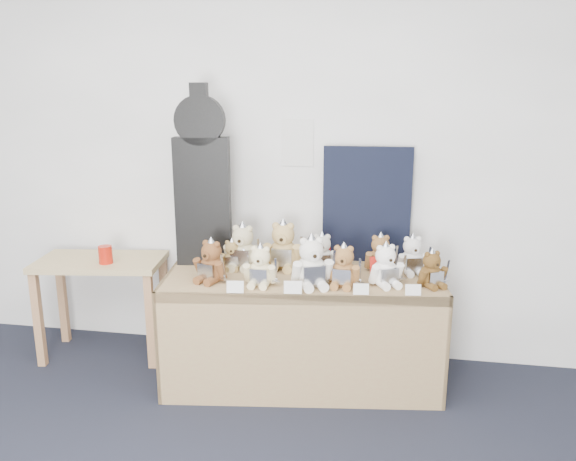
% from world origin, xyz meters
% --- Properties ---
extents(room_shell, '(6.00, 6.00, 6.00)m').
position_xyz_m(room_shell, '(0.51, 2.49, 1.43)').
color(room_shell, white).
rests_on(room_shell, floor).
extents(display_table, '(1.72, 0.90, 0.68)m').
position_xyz_m(display_table, '(0.62, 2.00, 0.54)').
color(display_table, '#8D6847').
rests_on(display_table, floor).
extents(side_table, '(0.87, 0.56, 0.68)m').
position_xyz_m(side_table, '(-0.76, 2.18, 0.56)').
color(side_table, tan).
rests_on(side_table, floor).
extents(guitar_case, '(0.35, 0.15, 1.13)m').
position_xyz_m(guitar_case, '(-0.04, 2.19, 1.23)').
color(guitar_case, black).
rests_on(guitar_case, display_table).
extents(navy_board, '(0.56, 0.04, 0.74)m').
position_xyz_m(navy_board, '(0.97, 2.42, 1.06)').
color(navy_board, black).
rests_on(navy_board, display_table).
extents(red_cup, '(0.09, 0.09, 0.12)m').
position_xyz_m(red_cup, '(-0.68, 2.10, 0.74)').
color(red_cup, '#B31A0B').
rests_on(red_cup, side_table).
extents(teddy_front_far_left, '(0.22, 0.21, 0.28)m').
position_xyz_m(teddy_front_far_left, '(0.10, 1.87, 0.80)').
color(teddy_front_far_left, brown).
rests_on(teddy_front_far_left, display_table).
extents(teddy_front_left, '(0.21, 0.17, 0.26)m').
position_xyz_m(teddy_front_left, '(0.40, 1.85, 0.79)').
color(teddy_front_left, beige).
rests_on(teddy_front_left, display_table).
extents(teddy_front_centre, '(0.27, 0.26, 0.33)m').
position_xyz_m(teddy_front_centre, '(0.69, 1.88, 0.81)').
color(teddy_front_centre, silver).
rests_on(teddy_front_centre, display_table).
extents(teddy_front_right, '(0.22, 0.18, 0.27)m').
position_xyz_m(teddy_front_right, '(0.87, 1.92, 0.79)').
color(teddy_front_right, olive).
rests_on(teddy_front_right, display_table).
extents(teddy_front_far_right, '(0.23, 0.22, 0.27)m').
position_xyz_m(teddy_front_far_right, '(1.10, 1.97, 0.79)').
color(teddy_front_far_right, white).
rests_on(teddy_front_far_right, display_table).
extents(teddy_front_end, '(0.20, 0.19, 0.24)m').
position_xyz_m(teddy_front_end, '(1.36, 2.00, 0.78)').
color(teddy_front_end, brown).
rests_on(teddy_front_end, display_table).
extents(teddy_back_left, '(0.25, 0.21, 0.31)m').
position_xyz_m(teddy_back_left, '(0.22, 2.15, 0.81)').
color(teddy_back_left, '#BAAF88').
rests_on(teddy_back_left, display_table).
extents(teddy_back_centre_left, '(0.27, 0.22, 0.33)m').
position_xyz_m(teddy_back_centre_left, '(0.47, 2.18, 0.82)').
color(teddy_back_centre_left, tan).
rests_on(teddy_back_centre_left, display_table).
extents(teddy_back_centre_right, '(0.22, 0.19, 0.26)m').
position_xyz_m(teddy_back_centre_right, '(0.71, 2.19, 0.79)').
color(teddy_back_centre_right, silver).
rests_on(teddy_back_centre_right, display_table).
extents(teddy_back_right, '(0.22, 0.19, 0.26)m').
position_xyz_m(teddy_back_right, '(1.07, 2.23, 0.79)').
color(teddy_back_right, brown).
rests_on(teddy_back_right, display_table).
extents(teddy_back_end, '(0.22, 0.20, 0.26)m').
position_xyz_m(teddy_back_end, '(1.26, 2.22, 0.79)').
color(teddy_back_end, silver).
rests_on(teddy_back_end, display_table).
extents(teddy_back_far_left, '(0.17, 0.15, 0.21)m').
position_xyz_m(teddy_back_far_left, '(0.16, 2.11, 0.77)').
color(teddy_back_far_left, olive).
rests_on(teddy_back_far_left, display_table).
extents(entry_card_a, '(0.10, 0.03, 0.07)m').
position_xyz_m(entry_card_a, '(0.29, 1.69, 0.72)').
color(entry_card_a, silver).
rests_on(entry_card_a, display_table).
extents(entry_card_b, '(0.10, 0.03, 0.07)m').
position_xyz_m(entry_card_b, '(0.61, 1.74, 0.72)').
color(entry_card_b, silver).
rests_on(entry_card_b, display_table).
extents(entry_card_c, '(0.09, 0.03, 0.06)m').
position_xyz_m(entry_card_c, '(0.97, 1.79, 0.72)').
color(entry_card_c, silver).
rests_on(entry_card_c, display_table).
extents(entry_card_d, '(0.09, 0.03, 0.06)m').
position_xyz_m(entry_card_d, '(1.25, 1.82, 0.72)').
color(entry_card_d, silver).
rests_on(entry_card_d, display_table).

